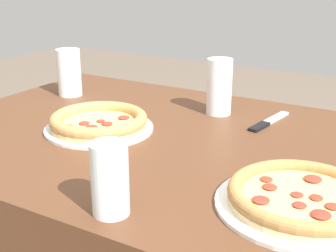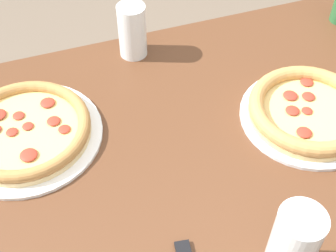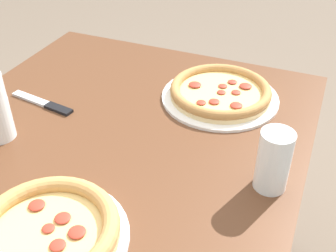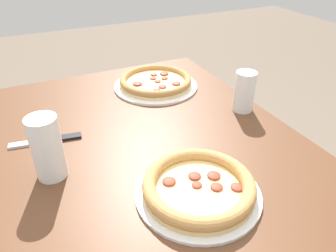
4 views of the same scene
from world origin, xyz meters
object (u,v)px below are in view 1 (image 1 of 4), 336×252
Objects in this scene: pizza_veggie at (99,122)px; pizza_margherita at (302,198)px; glass_red_wine at (219,89)px; glass_mango_juice at (110,182)px; glass_cola at (69,74)px; knife at (268,122)px.

pizza_margherita is (0.57, -0.14, -0.00)m from pizza_veggie.
glass_red_wine reaches higher than pizza_margherita.
pizza_veggie reaches higher than pizza_margherita.
pizza_margherita is 0.34m from glass_mango_juice.
glass_cola is at bearing 157.19° from pizza_margherita.
glass_red_wine reaches higher than knife.
knife is (0.08, 0.60, -0.06)m from glass_mango_juice.
pizza_margherita is 0.56m from glass_red_wine.
pizza_veggie is 1.87× the size of glass_cola.
pizza_veggie is at bearing -143.15° from knife.
glass_cola reaches higher than pizza_margherita.
glass_cola reaches higher than knife.
pizza_margherita is 2.04× the size of glass_cola.
pizza_veggie is 0.37m from glass_cola.
glass_cola is 0.77× the size of knife.
knife is (0.66, 0.05, -0.07)m from glass_cola.
glass_red_wine reaches higher than pizza_veggie.
pizza_margherita is at bearing 33.61° from glass_mango_juice.
knife is (0.36, 0.27, -0.02)m from pizza_veggie.
pizza_veggie is 0.46m from knife.
glass_mango_juice is at bearing -146.39° from pizza_margherita.
glass_cola is at bearing 142.94° from pizza_veggie.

